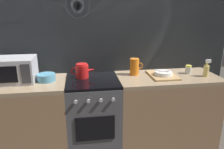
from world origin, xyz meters
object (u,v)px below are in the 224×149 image
pitcher (134,67)px  spice_jar (188,69)px  microwave (13,70)px  spray_bottle (206,70)px  stove_unit (93,115)px  mixing_bowl (46,77)px  kettle (82,71)px  dish_pile (163,74)px

pitcher → spice_jar: bearing=-4.3°
microwave → spray_bottle: 2.19m
stove_unit → mixing_bowl: 0.71m
kettle → spice_jar: kettle is taller
stove_unit → mixing_bowl: bearing=176.2°
stove_unit → microwave: size_ratio=1.96×
stove_unit → pitcher: pitcher is taller
pitcher → dish_pile: size_ratio=0.50×
pitcher → dish_pile: (0.32, -0.11, -0.08)m
dish_pile → spice_jar: (0.35, 0.06, 0.03)m
stove_unit → microwave: microwave is taller
kettle → pitcher: (0.63, 0.02, 0.02)m
kettle → spice_jar: 1.30m
stove_unit → pitcher: bearing=12.3°
stove_unit → spray_bottle: size_ratio=4.43×
mixing_bowl → spray_bottle: (1.85, -0.11, 0.04)m
spray_bottle → microwave: bearing=176.6°
stove_unit → mixing_bowl: mixing_bowl is taller
spice_jar → stove_unit: bearing=-177.0°
microwave → pitcher: bearing=2.4°
microwave → spray_bottle: size_ratio=2.27×
microwave → mixing_bowl: size_ratio=2.30×
kettle → mixing_bowl: size_ratio=1.42×
kettle → pitcher: size_ratio=1.42×
stove_unit → spice_jar: (1.19, 0.06, 0.50)m
dish_pile → spray_bottle: size_ratio=1.97×
spice_jar → mixing_bowl: bearing=-179.0°
stove_unit → dish_pile: size_ratio=2.25×
spray_bottle → stove_unit: bearing=176.7°
microwave → spice_jar: (2.04, 0.01, -0.08)m
microwave → dish_pile: microwave is taller
stove_unit → spray_bottle: 1.44m
microwave → spice_jar: bearing=0.2°
stove_unit → spray_bottle: (1.34, -0.08, 0.53)m
mixing_bowl → pitcher: size_ratio=1.00×
spice_jar → spray_bottle: size_ratio=0.52×
microwave → spice_jar: microwave is taller
kettle → pitcher: bearing=1.6°
stove_unit → pitcher: 0.76m
pitcher → spice_jar: pitcher is taller
stove_unit → mixing_bowl: size_ratio=4.50×
kettle → dish_pile: (0.95, -0.09, -0.06)m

